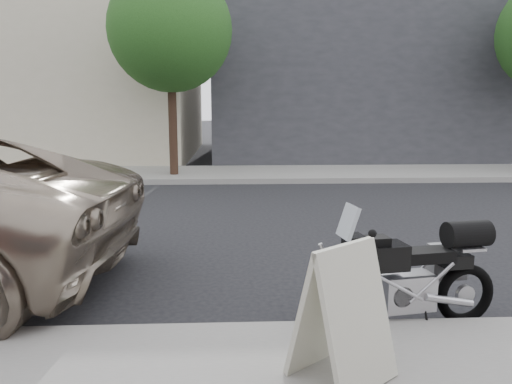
{
  "coord_description": "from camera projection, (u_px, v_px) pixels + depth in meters",
  "views": [
    {
      "loc": [
        0.28,
        8.31,
        2.12
      ],
      "look_at": [
        -0.03,
        1.35,
        0.9
      ],
      "focal_mm": 35.0,
      "sensor_mm": 36.0,
      "label": 1
    }
  ],
  "objects": [
    {
      "name": "far_sidewalk",
      "position": [
        243.0,
        174.0,
        14.94
      ],
      "size": [
        44.0,
        3.0,
        0.15
      ],
      "primitive_type": "cube",
      "color": "gray",
      "rests_on": "ground"
    },
    {
      "name": "far_building_cream",
      "position": [
        24.0,
        59.0,
        20.75
      ],
      "size": [
        14.0,
        11.0,
        8.0
      ],
      "color": "#BFB599",
      "rests_on": "ground"
    },
    {
      "name": "sandwich_sign",
      "position": [
        342.0,
        311.0,
        3.6
      ],
      "size": [
        0.85,
        0.84,
        1.0
      ],
      "rotation": [
        0.0,
        0.0,
        0.67
      ],
      "color": "silver",
      "rests_on": "near_sidewalk"
    },
    {
      "name": "ground",
      "position": [
        251.0,
        230.0,
        8.55
      ],
      "size": [
        120.0,
        120.0,
        0.0
      ],
      "primitive_type": "plane",
      "color": "black",
      "rests_on": "ground"
    },
    {
      "name": "far_building_dark",
      "position": [
        402.0,
        72.0,
        21.54
      ],
      "size": [
        16.0,
        11.0,
        7.0
      ],
      "color": "#2D2E33",
      "rests_on": "ground"
    },
    {
      "name": "motorcycle",
      "position": [
        414.0,
        274.0,
        4.73
      ],
      "size": [
        1.96,
        0.83,
        1.24
      ],
      "rotation": [
        0.0,
        0.0,
        0.17
      ],
      "color": "black",
      "rests_on": "ground"
    },
    {
      "name": "street_tree_mid",
      "position": [
        170.0,
        30.0,
        13.66
      ],
      "size": [
        3.4,
        3.4,
        5.7
      ],
      "color": "#332217",
      "rests_on": "far_sidewalk"
    }
  ]
}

